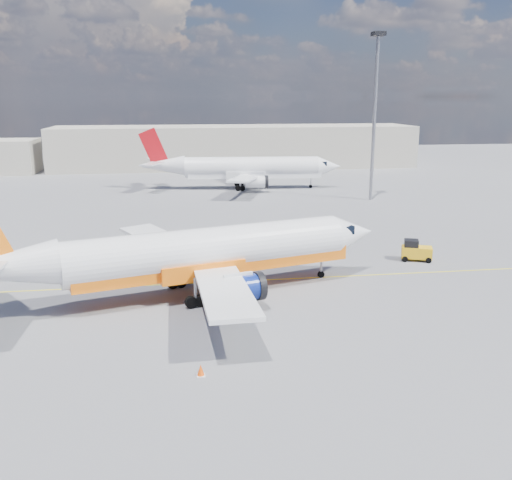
{
  "coord_description": "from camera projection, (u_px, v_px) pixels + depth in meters",
  "views": [
    {
      "loc": [
        -7.45,
        -37.85,
        13.58
      ],
      "look_at": [
        -1.63,
        1.71,
        3.5
      ],
      "focal_mm": 40.0,
      "sensor_mm": 36.0,
      "label": 1
    }
  ],
  "objects": [
    {
      "name": "ground",
      "position": [
        282.0,
        292.0,
        40.69
      ],
      "size": [
        240.0,
        240.0,
        0.0
      ],
      "primitive_type": "plane",
      "color": "slate",
      "rests_on": "ground"
    },
    {
      "name": "taxi_line",
      "position": [
        275.0,
        279.0,
        43.56
      ],
      "size": [
        70.0,
        0.15,
        0.01
      ],
      "primitive_type": "cube",
      "color": "yellow",
      "rests_on": "ground"
    },
    {
      "name": "terminal_main",
      "position": [
        235.0,
        147.0,
        112.36
      ],
      "size": [
        70.0,
        14.0,
        8.0
      ],
      "primitive_type": "cube",
      "color": "#B7AF9D",
      "rests_on": "ground"
    },
    {
      "name": "main_jet",
      "position": [
        197.0,
        254.0,
        39.32
      ],
      "size": [
        30.33,
        23.13,
        9.17
      ],
      "rotation": [
        0.0,
        0.0,
        0.28
      ],
      "color": "white",
      "rests_on": "ground"
    },
    {
      "name": "second_jet",
      "position": [
        245.0,
        168.0,
        85.89
      ],
      "size": [
        30.34,
        23.94,
        9.2
      ],
      "rotation": [
        0.0,
        0.0,
        -0.08
      ],
      "color": "white",
      "rests_on": "ground"
    },
    {
      "name": "gse_tug",
      "position": [
        416.0,
        251.0,
        48.47
      ],
      "size": [
        2.81,
        2.28,
        1.78
      ],
      "rotation": [
        0.0,
        0.0,
        -0.35
      ],
      "color": "black",
      "rests_on": "ground"
    },
    {
      "name": "traffic_cone",
      "position": [
        201.0,
        370.0,
        28.48
      ],
      "size": [
        0.43,
        0.43,
        0.6
      ],
      "color": "white",
      "rests_on": "ground"
    },
    {
      "name": "floodlight_mast",
      "position": [
        375.0,
        102.0,
        74.14
      ],
      "size": [
        1.57,
        1.57,
        21.57
      ],
      "color": "gray",
      "rests_on": "ground"
    }
  ]
}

